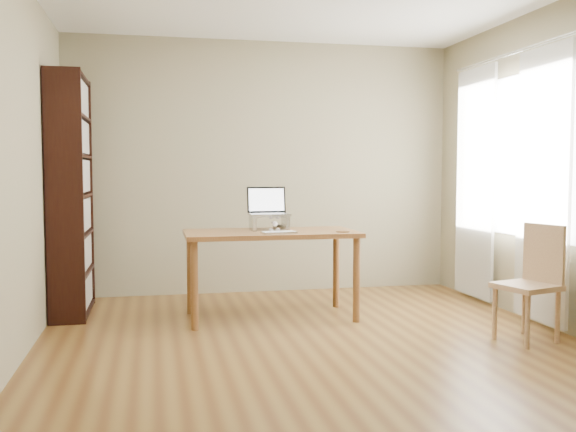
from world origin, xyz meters
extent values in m
cube|color=#5A3717|center=(0.00, 0.00, -0.01)|extent=(4.00, 4.50, 0.02)
cube|color=gray|center=(0.00, 2.26, 1.30)|extent=(4.00, 0.02, 2.60)
cube|color=gray|center=(0.00, -2.26, 1.30)|extent=(4.00, 0.02, 2.60)
cube|color=gray|center=(-2.01, 0.00, 1.30)|extent=(0.02, 4.50, 2.60)
cube|color=gray|center=(2.01, 0.00, 1.30)|extent=(0.02, 4.50, 2.60)
cube|color=white|center=(1.98, 0.80, 1.40)|extent=(0.01, 1.80, 1.40)
cube|color=black|center=(-1.84, 1.12, 1.05)|extent=(0.30, 0.04, 2.10)
cube|color=black|center=(-1.84, 1.98, 1.05)|extent=(0.30, 0.04, 2.10)
cube|color=black|center=(-1.98, 1.55, 1.05)|extent=(0.02, 0.90, 2.10)
cube|color=black|center=(-1.84, 1.55, 0.03)|extent=(0.30, 0.84, 0.02)
cube|color=black|center=(-1.81, 1.55, 0.20)|extent=(0.20, 0.78, 0.28)
cube|color=black|center=(-1.84, 1.55, 0.37)|extent=(0.30, 0.84, 0.03)
cube|color=black|center=(-1.81, 1.55, 0.54)|extent=(0.20, 0.78, 0.28)
cube|color=black|center=(-1.84, 1.55, 0.71)|extent=(0.30, 0.84, 0.02)
cube|color=black|center=(-1.81, 1.55, 0.88)|extent=(0.20, 0.78, 0.28)
cube|color=black|center=(-1.84, 1.55, 1.05)|extent=(0.30, 0.84, 0.02)
cube|color=black|center=(-1.81, 1.55, 1.22)|extent=(0.20, 0.78, 0.28)
cube|color=black|center=(-1.84, 1.55, 1.39)|extent=(0.30, 0.84, 0.02)
cube|color=black|center=(-1.81, 1.55, 1.56)|extent=(0.20, 0.78, 0.28)
cube|color=black|center=(-1.84, 1.55, 1.73)|extent=(0.30, 0.84, 0.02)
cube|color=black|center=(-1.81, 1.55, 1.90)|extent=(0.20, 0.78, 0.28)
cube|color=black|center=(-1.84, 1.55, 2.07)|extent=(0.30, 0.84, 0.03)
cube|color=white|center=(1.92, 0.25, 1.15)|extent=(0.03, 0.70, 2.20)
cube|color=white|center=(1.92, 1.35, 1.15)|extent=(0.03, 0.70, 2.20)
cylinder|color=silver|center=(1.92, 0.80, 2.28)|extent=(0.03, 1.90, 0.03)
cube|color=brown|center=(-0.15, 1.03, 0.73)|extent=(1.46, 0.73, 0.04)
cylinder|color=brown|center=(-0.82, 1.34, 0.35)|extent=(0.06, 0.06, 0.71)
cylinder|color=brown|center=(0.52, 1.34, 0.35)|extent=(0.06, 0.06, 0.71)
cylinder|color=brown|center=(-0.82, 0.72, 0.35)|extent=(0.06, 0.06, 0.71)
cylinder|color=brown|center=(0.52, 0.72, 0.35)|extent=(0.06, 0.06, 0.71)
cube|color=silver|center=(-0.29, 1.11, 0.81)|extent=(0.03, 0.25, 0.12)
cube|color=silver|center=(0.00, 1.11, 0.81)|extent=(0.03, 0.25, 0.12)
cube|color=silver|center=(-0.15, 1.11, 0.88)|extent=(0.32, 0.25, 0.01)
cube|color=silver|center=(-0.15, 1.11, 0.89)|extent=(0.34, 0.24, 0.02)
cube|color=black|center=(-0.15, 1.25, 1.01)|extent=(0.34, 0.05, 0.23)
cube|color=white|center=(-0.15, 1.24, 1.01)|extent=(0.31, 0.04, 0.20)
cube|color=silver|center=(-0.12, 0.81, 0.76)|extent=(0.30, 0.16, 0.02)
cube|color=white|center=(-0.12, 0.81, 0.77)|extent=(0.28, 0.14, 0.00)
cylinder|color=brown|center=(0.43, 0.82, 0.75)|extent=(0.11, 0.11, 0.01)
ellipsoid|color=#4D443C|center=(-0.12, 1.14, 0.82)|extent=(0.17, 0.39, 0.13)
ellipsoid|color=#4D443C|center=(-0.12, 1.25, 0.81)|extent=(0.15, 0.16, 0.12)
ellipsoid|color=#4D443C|center=(-0.12, 0.95, 0.84)|extent=(0.10, 0.10, 0.09)
ellipsoid|color=silver|center=(-0.12, 0.99, 0.80)|extent=(0.09, 0.09, 0.08)
sphere|color=silver|center=(-0.12, 0.92, 0.82)|extent=(0.04, 0.04, 0.04)
cone|color=#4D443C|center=(-0.15, 0.96, 0.88)|extent=(0.03, 0.04, 0.04)
cone|color=#4D443C|center=(-0.09, 0.96, 0.88)|extent=(0.03, 0.04, 0.04)
cylinder|color=silver|center=(-0.15, 0.94, 0.77)|extent=(0.03, 0.09, 0.03)
cylinder|color=silver|center=(-0.09, 0.94, 0.77)|extent=(0.03, 0.09, 0.03)
cylinder|color=#4D443C|center=(-0.03, 1.27, 0.77)|extent=(0.14, 0.21, 0.03)
cube|color=tan|center=(1.56, -0.12, 0.41)|extent=(0.47, 0.47, 0.04)
cylinder|color=tan|center=(1.41, -0.28, 0.21)|extent=(0.04, 0.04, 0.41)
cylinder|color=tan|center=(1.72, -0.28, 0.21)|extent=(0.04, 0.04, 0.41)
cylinder|color=tan|center=(1.41, 0.03, 0.21)|extent=(0.04, 0.04, 0.41)
cylinder|color=tan|center=(1.72, 0.03, 0.21)|extent=(0.04, 0.04, 0.41)
cube|color=tan|center=(1.74, -0.12, 0.64)|extent=(0.13, 0.36, 0.46)
camera|label=1|loc=(-1.14, -4.34, 1.26)|focal=40.00mm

